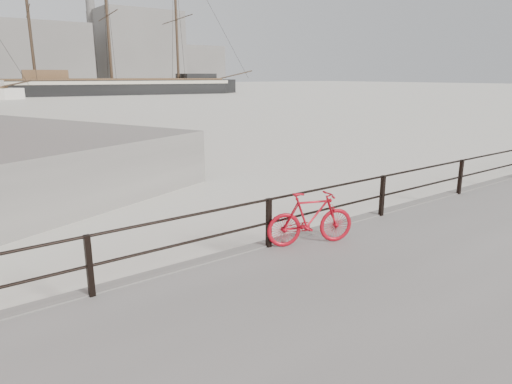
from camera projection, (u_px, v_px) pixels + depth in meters
ground at (375, 227)px, 11.36m from camera, size 400.00×400.00×0.00m
guardrail at (382, 196)px, 11.03m from camera, size 28.00×0.10×1.00m
bicycle at (311, 218)px, 9.13m from camera, size 1.80×0.90×1.10m
barque_black at (113, 95)px, 86.97m from camera, size 59.92×27.98×32.77m
industrial_west at (28, 55)px, 129.34m from camera, size 32.00×18.00×18.00m
industrial_mid at (138, 49)px, 152.75m from camera, size 26.00×20.00×24.00m
industrial_east at (192, 66)px, 171.20m from camera, size 20.00×16.00×14.00m
smokestack at (91, 16)px, 146.61m from camera, size 2.80×2.80×44.00m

